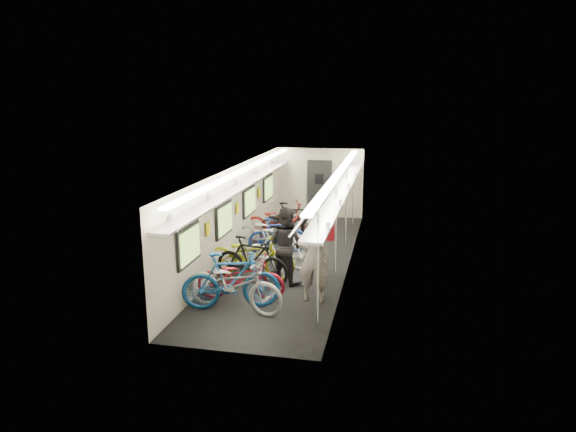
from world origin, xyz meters
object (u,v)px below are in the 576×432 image
at_px(passenger_near, 314,259).
at_px(passenger_mid, 286,245).
at_px(bicycle_0, 234,284).
at_px(backpack, 328,232).
at_px(bicycle_1, 231,281).

relative_size(passenger_near, passenger_mid, 1.04).
height_order(bicycle_0, backpack, backpack).
height_order(bicycle_0, bicycle_1, bicycle_1).
bearing_deg(passenger_mid, bicycle_0, 96.44).
bearing_deg(bicycle_1, passenger_near, -82.84).
relative_size(bicycle_0, passenger_mid, 1.20).
bearing_deg(passenger_near, bicycle_0, 28.90).
height_order(bicycle_1, passenger_mid, passenger_mid).
bearing_deg(backpack, passenger_mid, 157.62).
height_order(passenger_near, passenger_mid, passenger_near).
distance_m(bicycle_0, backpack, 2.43).
relative_size(bicycle_1, backpack, 5.14).
height_order(bicycle_0, passenger_near, passenger_near).
bearing_deg(bicycle_1, bicycle_0, -152.28).
bearing_deg(passenger_near, bicycle_1, 24.87).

